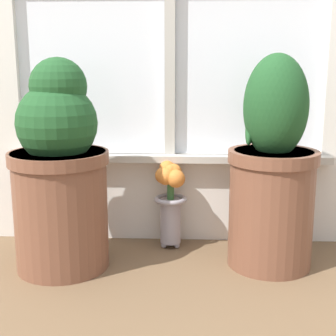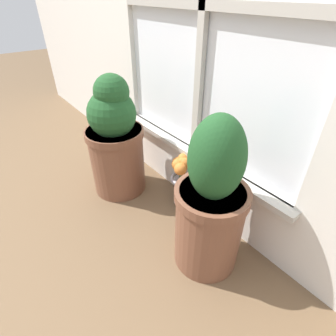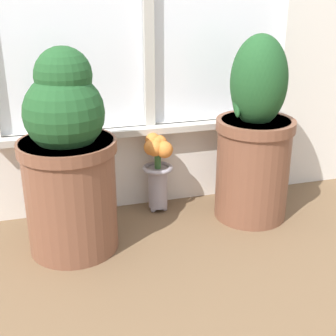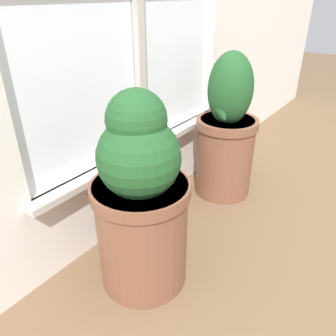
# 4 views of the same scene
# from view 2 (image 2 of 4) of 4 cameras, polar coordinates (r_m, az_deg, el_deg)

# --- Properties ---
(ground_plane) EXTENTS (10.00, 10.00, 0.00)m
(ground_plane) POSITION_cam_2_polar(r_m,az_deg,el_deg) (1.28, -17.38, -17.45)
(ground_plane) COLOR brown
(potted_plant_left) EXTENTS (0.31, 0.31, 0.66)m
(potted_plant_left) POSITION_cam_2_polar(r_m,az_deg,el_deg) (1.42, -11.36, 5.86)
(potted_plant_left) COLOR brown
(potted_plant_left) RESTS_ON ground_plane
(potted_plant_right) EXTENTS (0.28, 0.28, 0.67)m
(potted_plant_right) POSITION_cam_2_polar(r_m,az_deg,el_deg) (1.01, 9.27, -8.26)
(potted_plant_right) COLOR brown
(potted_plant_right) RESTS_ON ground_plane
(flower_vase) EXTENTS (0.11, 0.11, 0.31)m
(flower_vase) POSITION_cam_2_polar(r_m,az_deg,el_deg) (1.33, 2.84, -1.79)
(flower_vase) COLOR #99939E
(flower_vase) RESTS_ON ground_plane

